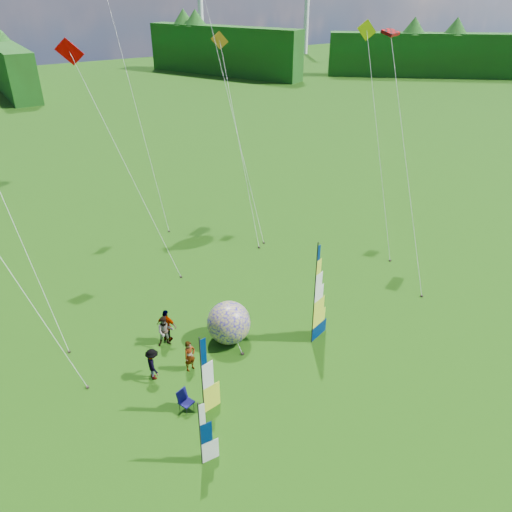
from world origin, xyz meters
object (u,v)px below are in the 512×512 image
camp_chair (186,401)px  spectator_b (165,331)px  feather_banner_main (314,297)px  side_banner_far (200,436)px  spectator_d (167,326)px  kite_whale (223,62)px  bol_inflatable (229,323)px  side_banner_left (202,378)px  spectator_c (153,364)px  spectator_a (190,356)px

camp_chair → spectator_b: bearing=57.6°
feather_banner_main → spectator_b: size_ratio=3.27×
side_banner_far → spectator_d: side_banner_far is taller
side_banner_far → kite_whale: (12.16, 20.00, 9.74)m
side_banner_far → bol_inflatable: (4.52, 5.98, -0.42)m
side_banner_far → spectator_d: bearing=78.6°
camp_chair → side_banner_left: bearing=-65.7°
side_banner_far → spectator_b: bearing=79.6°
bol_inflatable → kite_whale: 18.92m
bol_inflatable → spectator_c: bearing=-172.5°
side_banner_left → spectator_c: size_ratio=2.42×
bol_inflatable → side_banner_left: bearing=-131.5°
feather_banner_main → bol_inflatable: (-3.47, 2.36, -1.66)m
side_banner_left → spectator_c: (-0.99, 3.18, -1.15)m
side_banner_far → spectator_d: 7.87m
side_banner_left → spectator_c: bearing=97.6°
camp_chair → kite_whale: 23.32m
spectator_d → kite_whale: bearing=-79.0°
side_banner_far → spectator_b: size_ratio=1.80×
spectator_a → kite_whale: 20.94m
feather_banner_main → spectator_b: (-6.34, 3.72, -1.92)m
kite_whale → spectator_c: bearing=-148.7°
side_banner_left → spectator_b: (0.44, 5.11, -1.11)m
camp_chair → side_banner_far: bearing=-123.3°
side_banner_left → side_banner_far: (-1.21, -2.23, -0.44)m
side_banner_left → spectator_d: size_ratio=2.14×
spectator_a → spectator_c: spectator_c is taller
camp_chair → kite_whale: bearing=36.1°
bol_inflatable → spectator_a: bearing=-160.4°
spectator_b → camp_chair: bearing=-84.6°
spectator_a → side_banner_left: bearing=-116.4°
spectator_b → spectator_c: 2.40m
spectator_a → spectator_c: (-1.68, 0.37, 0.00)m
side_banner_left → spectator_b: 5.24m
bol_inflatable → side_banner_far: bearing=-127.1°
spectator_a → camp_chair: (-1.24, -2.25, -0.30)m
feather_banner_main → side_banner_left: feather_banner_main is taller
feather_banner_main → spectator_b: 7.60m
side_banner_far → spectator_a: size_ratio=1.89×
spectator_d → side_banner_left: bearing=133.9°
side_banner_far → camp_chair: size_ratio=3.03×
side_banner_far → bol_inflatable: 7.51m
feather_banner_main → spectator_b: bearing=130.9°
side_banner_left → side_banner_far: size_ratio=1.29×
bol_inflatable → spectator_a: size_ratio=1.37×
feather_banner_main → spectator_a: feather_banner_main is taller
feather_banner_main → kite_whale: bearing=57.0°
feather_banner_main → side_banner_left: 6.97m
spectator_c → kite_whale: 21.55m
bol_inflatable → spectator_b: bol_inflatable is taller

